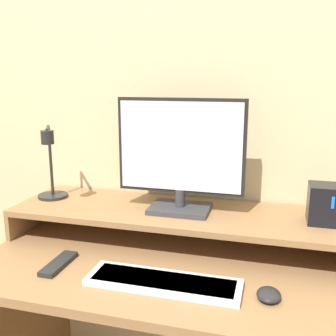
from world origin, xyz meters
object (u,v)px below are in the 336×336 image
object	(u,v)px
monitor	(180,155)
desk_lamp	(51,170)
remote_control	(59,264)
mouse	(269,295)
keyboard	(163,282)
router_dock	(322,204)

from	to	relation	value
monitor	desk_lamp	xyz separation A→B (m)	(-0.52, -0.02, -0.09)
desk_lamp	remote_control	xyz separation A→B (m)	(0.19, -0.29, -0.24)
remote_control	monitor	bearing A→B (deg)	42.29
desk_lamp	remote_control	world-z (taller)	desk_lamp
desk_lamp	remote_control	bearing A→B (deg)	-56.77
mouse	monitor	bearing A→B (deg)	135.77
desk_lamp	keyboard	distance (m)	0.68
desk_lamp	mouse	size ratio (longest dim) A/B	3.61
monitor	keyboard	distance (m)	0.46
keyboard	router_dock	bearing A→B (deg)	36.34
keyboard	mouse	xyz separation A→B (m)	(0.31, 0.01, 0.00)
mouse	keyboard	bearing A→B (deg)	-178.96
router_dock	mouse	bearing A→B (deg)	-115.29
remote_control	desk_lamp	bearing A→B (deg)	123.23
mouse	remote_control	xyz separation A→B (m)	(-0.67, 0.02, -0.01)
monitor	router_dock	distance (m)	0.52
keyboard	remote_control	world-z (taller)	keyboard
keyboard	remote_control	bearing A→B (deg)	175.84
monitor	mouse	bearing A→B (deg)	-44.23
desk_lamp	keyboard	xyz separation A→B (m)	(0.55, -0.31, -0.24)
desk_lamp	router_dock	world-z (taller)	desk_lamp
mouse	desk_lamp	bearing A→B (deg)	160.26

